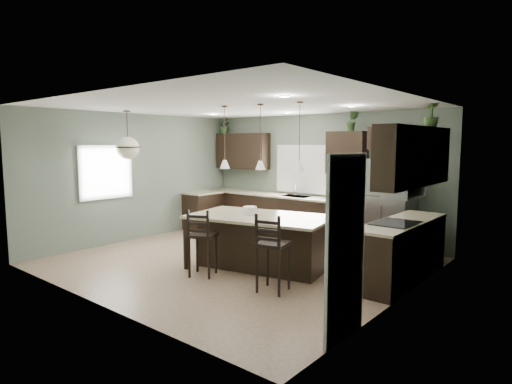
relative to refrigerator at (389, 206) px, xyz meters
The scene contains 32 objects.
ground 3.15m from the refrigerator, 128.00° to the right, with size 6.00×6.00×0.00m, color #9E8466.
pantry_door 4.08m from the refrigerator, 74.00° to the right, with size 0.04×0.82×2.04m, color white.
window_back 2.36m from the refrigerator, behind, with size 1.35×0.02×1.00m, color white.
window_left 5.82m from the refrigerator, 146.77° to the right, with size 0.02×1.10×1.00m, color white.
left_return_cabs 4.62m from the refrigerator, behind, with size 0.60×0.90×0.90m, color black.
left_return_countertop 4.58m from the refrigerator, behind, with size 0.66×0.96×0.04m, color beige.
back_lower_cabs 2.74m from the refrigerator, behind, with size 4.20×0.60×0.90m, color black.
back_countertop 2.70m from the refrigerator, behind, with size 4.20×0.66×0.04m, color beige.
sink_inset 2.25m from the refrigerator, behind, with size 0.70×0.45×0.01m, color gray.
faucet 2.26m from the refrigerator, behind, with size 0.02×0.02×0.28m, color silver.
back_upper_left 4.14m from the refrigerator, behind, with size 1.55×0.34×0.90m, color black.
back_upper_right 1.48m from the refrigerator, 168.63° to the left, with size 0.85×0.34×0.90m, color black.
fridge_header 1.34m from the refrigerator, 90.27° to the left, with size 1.05×0.34×0.45m, color black.
right_lower_cabs 1.78m from the refrigerator, 60.39° to the right, with size 0.60×2.35×0.90m, color black.
right_countertop 1.71m from the refrigerator, 60.97° to the right, with size 0.66×2.35×0.04m, color beige.
cooktop 1.95m from the refrigerator, 64.89° to the right, with size 0.58×0.75×0.02m, color black.
wall_oven_front 1.91m from the refrigerator, 72.90° to the right, with size 0.01×0.72×0.60m, color gray.
right_upper_cabs 2.06m from the refrigerator, 56.76° to the right, with size 0.34×2.35×0.90m, color black.
microwave 2.09m from the refrigerator, 62.29° to the right, with size 0.40×0.75×0.40m, color gray.
refrigerator is the anchor object (origin of this frame).
kitchen_island 2.79m from the refrigerator, 117.12° to the right, with size 2.38×1.35×0.92m, color black.
serving_dish 2.89m from the refrigerator, 120.20° to the right, with size 0.24×0.24×0.14m, color silver.
bar_stool_left 3.79m from the refrigerator, 117.17° to the right, with size 0.41×0.41×1.11m, color black.
bar_stool_right 3.27m from the refrigerator, 96.85° to the right, with size 0.43×0.43×1.16m, color black.
pendant_left 3.50m from the refrigerator, 126.76° to the right, with size 0.17×0.17×1.10m, color silver, non-canonical shape.
pendant_center 3.06m from the refrigerator, 117.12° to the right, with size 0.17×0.17×1.10m, color silver, non-canonical shape.
pendant_right 2.72m from the refrigerator, 103.91° to the right, with size 0.17×0.17×1.10m, color white, non-canonical shape.
chandelier 5.36m from the refrigerator, 143.94° to the right, with size 0.49×0.49×0.97m, color beige, non-canonical shape.
plant_back_left 4.89m from the refrigerator, behind, with size 0.34×0.30×0.38m, color #295424.
plant_back_right 1.93m from the refrigerator, 168.95° to the left, with size 0.23×0.19×0.43m, color #2E5023.
plant_right_wall 2.07m from the refrigerator, 37.32° to the right, with size 0.24×0.24×0.43m, color #345625.
room_shell 3.10m from the refrigerator, 128.00° to the right, with size 6.00×6.00×6.00m.
Camera 1 is at (5.11, -5.65, 2.14)m, focal length 30.00 mm.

